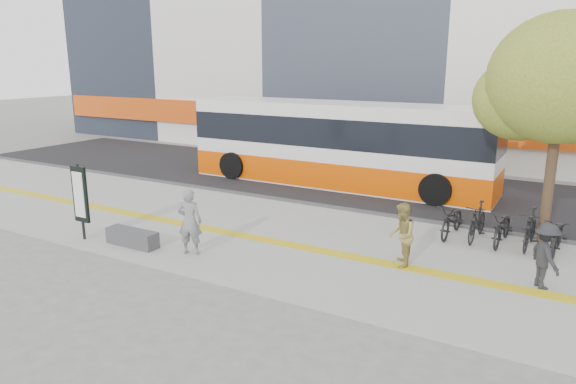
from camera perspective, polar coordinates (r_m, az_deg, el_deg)
The scene contains 13 objects.
ground at distance 14.36m, azimuth -5.79°, elevation -6.46°, with size 120.00×120.00×0.00m, color slate.
sidewalk at distance 15.52m, azimuth -2.58°, elevation -4.65°, with size 40.00×7.00×0.08m, color gray.
tactile_strip at distance 15.11m, azimuth -3.60°, elevation -5.02°, with size 40.00×0.45×0.01m, color gold.
street at distance 21.98m, azimuth 7.92°, elevation 0.84°, with size 40.00×8.00×0.06m, color black.
curb at distance 18.43m, azimuth 3.24°, elevation -1.52°, with size 40.00×0.25×0.14m, color #3A3B3D.
bench at distance 15.05m, azimuth -16.64°, elevation -4.80°, with size 1.60×0.45×0.45m, color #3A3B3D.
signboard at distance 15.74m, azimuth -21.75°, elevation -0.36°, with size 0.55×0.10×2.20m.
street_tree at distance 15.74m, azimuth 27.68°, elevation 10.66°, with size 4.40×3.80×6.31m.
bus at distance 21.54m, azimuth 5.48°, elevation 4.98°, with size 12.56×2.98×3.34m.
bicycle_row at distance 15.63m, azimuth 22.42°, elevation -3.49°, with size 3.50×1.90×1.09m.
seated_woman at distance 13.88m, azimuth -10.68°, elevation -3.18°, with size 0.64×0.42×1.77m, color black.
pedestrian_tan at distance 13.15m, azimuth 12.30°, elevation -4.61°, with size 0.78×0.61×1.61m, color olive.
pedestrian_dark at distance 12.98m, azimuth 26.30°, elevation -6.27°, with size 0.98×0.56×1.51m, color black.
Camera 1 is at (7.89, -10.90, 5.04)m, focal length 32.56 mm.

